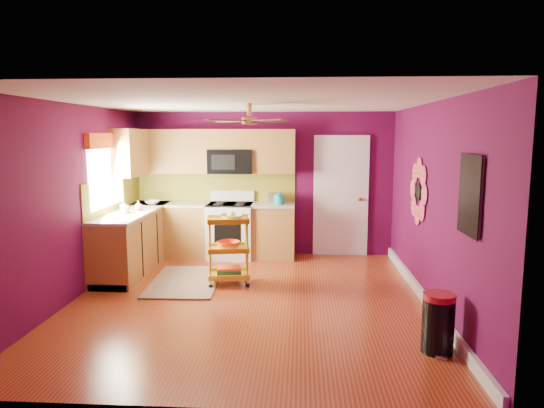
{
  "coord_description": "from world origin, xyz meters",
  "views": [
    {
      "loc": [
        0.65,
        -5.96,
        2.1
      ],
      "look_at": [
        0.27,
        0.4,
        1.19
      ],
      "focal_mm": 32.0,
      "sensor_mm": 36.0,
      "label": 1
    }
  ],
  "objects": [
    {
      "name": "ground",
      "position": [
        0.0,
        0.0,
        0.0
      ],
      "size": [
        5.0,
        5.0,
        0.0
      ],
      "primitive_type": "plane",
      "color": "maroon",
      "rests_on": "ground"
    },
    {
      "name": "room_envelope",
      "position": [
        0.03,
        0.0,
        1.63
      ],
      "size": [
        4.54,
        5.04,
        2.52
      ],
      "color": "#4F0937",
      "rests_on": "ground"
    },
    {
      "name": "lower_cabinets",
      "position": [
        -1.35,
        1.82,
        0.43
      ],
      "size": [
        2.81,
        2.31,
        0.94
      ],
      "color": "brown",
      "rests_on": "ground"
    },
    {
      "name": "electric_range",
      "position": [
        -0.55,
        2.17,
        0.48
      ],
      "size": [
        0.76,
        0.66,
        1.13
      ],
      "color": "white",
      "rests_on": "ground"
    },
    {
      "name": "upper_cabinetry",
      "position": [
        -1.24,
        2.17,
        1.8
      ],
      "size": [
        2.8,
        2.3,
        1.26
      ],
      "color": "brown",
      "rests_on": "ground"
    },
    {
      "name": "left_window",
      "position": [
        -2.22,
        1.05,
        1.74
      ],
      "size": [
        0.08,
        1.35,
        1.08
      ],
      "color": "white",
      "rests_on": "ground"
    },
    {
      "name": "panel_door",
      "position": [
        1.35,
        2.47,
        1.02
      ],
      "size": [
        0.95,
        0.11,
        2.15
      ],
      "color": "white",
      "rests_on": "ground"
    },
    {
      "name": "right_wall_art",
      "position": [
        2.23,
        -0.34,
        1.44
      ],
      "size": [
        0.04,
        2.74,
        1.04
      ],
      "color": "black",
      "rests_on": "ground"
    },
    {
      "name": "ceiling_fan",
      "position": [
        0.0,
        0.2,
        2.29
      ],
      "size": [
        1.01,
        1.01,
        0.26
      ],
      "color": "#BF8C3F",
      "rests_on": "ground"
    },
    {
      "name": "shag_rug",
      "position": [
        -0.99,
        0.7,
        0.01
      ],
      "size": [
        1.01,
        1.58,
        0.02
      ],
      "primitive_type": "cube",
      "rotation": [
        0.0,
        0.0,
        0.04
      ],
      "color": "#311910",
      "rests_on": "ground"
    },
    {
      "name": "rolling_cart",
      "position": [
        -0.35,
        0.65,
        0.54
      ],
      "size": [
        0.64,
        0.51,
        1.04
      ],
      "color": "yellow",
      "rests_on": "ground"
    },
    {
      "name": "trash_can",
      "position": [
        2.0,
        -1.39,
        0.29
      ],
      "size": [
        0.36,
        0.37,
        0.59
      ],
      "color": "black",
      "rests_on": "ground"
    },
    {
      "name": "teal_kettle",
      "position": [
        0.29,
        2.13,
        1.02
      ],
      "size": [
        0.18,
        0.18,
        0.21
      ],
      "color": "#139182",
      "rests_on": "lower_cabinets"
    },
    {
      "name": "toaster",
      "position": [
        0.21,
        2.28,
        1.03
      ],
      "size": [
        0.22,
        0.15,
        0.18
      ],
      "primitive_type": "cube",
      "color": "beige",
      "rests_on": "lower_cabinets"
    },
    {
      "name": "soap_bottle_a",
      "position": [
        -2.02,
        1.13,
        1.03
      ],
      "size": [
        0.08,
        0.09,
        0.19
      ],
      "primitive_type": "imported",
      "color": "#EA3F72",
      "rests_on": "lower_cabinets"
    },
    {
      "name": "soap_bottle_b",
      "position": [
        -1.87,
        1.37,
        1.02
      ],
      "size": [
        0.12,
        0.12,
        0.15
      ],
      "primitive_type": "imported",
      "color": "white",
      "rests_on": "lower_cabinets"
    },
    {
      "name": "counter_dish",
      "position": [
        -1.86,
        2.04,
        0.97
      ],
      "size": [
        0.25,
        0.25,
        0.06
      ],
      "primitive_type": "imported",
      "color": "white",
      "rests_on": "lower_cabinets"
    },
    {
      "name": "counter_cup",
      "position": [
        -1.98,
        1.06,
        0.99
      ],
      "size": [
        0.13,
        0.13,
        0.11
      ],
      "primitive_type": "imported",
      "color": "white",
      "rests_on": "lower_cabinets"
    }
  ]
}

